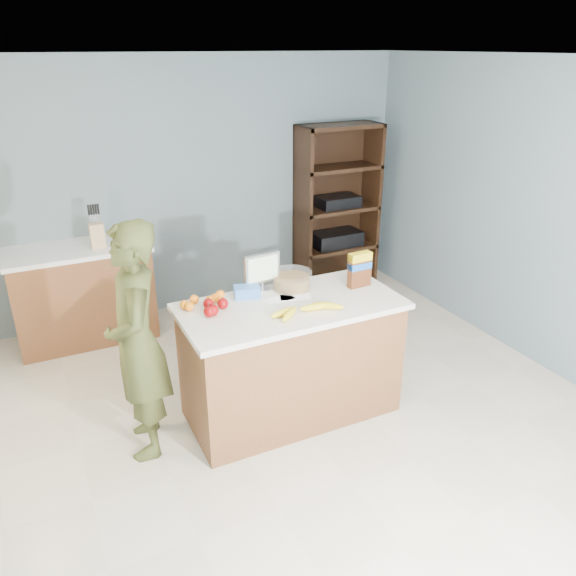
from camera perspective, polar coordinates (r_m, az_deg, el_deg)
name	(u,v)px	position (r m, az deg, el deg)	size (l,w,h in m)	color
floor	(309,433)	(4.16, 2.18, -14.52)	(4.50, 5.00, 0.02)	beige
walls	(313,209)	(3.40, 2.60, 7.98)	(4.52, 5.02, 2.51)	slate
counter_peninsula	(291,364)	(4.14, 0.31, -7.69)	(1.56, 0.76, 0.90)	brown
back_cabinet	(84,293)	(5.51, -20.04, -0.50)	(1.24, 0.62, 0.90)	brown
shelving_unit	(335,210)	(6.32, 4.77, 7.86)	(0.90, 0.40, 1.80)	black
person	(137,342)	(3.74, -15.07, -5.36)	(0.59, 0.39, 1.61)	#3A3F1B
knife_block	(97,234)	(5.26, -18.84, 5.18)	(0.12, 0.10, 0.31)	tan
envelopes	(287,298)	(3.99, -0.07, -1.03)	(0.36, 0.18, 0.00)	white
bananas	(304,310)	(3.77, 1.66, -2.21)	(0.53, 0.18, 0.05)	yellow
apples	(214,307)	(3.80, -7.58, -1.96)	(0.20, 0.19, 0.08)	#860608
oranges	(203,301)	(3.92, -8.59, -1.30)	(0.34, 0.17, 0.06)	orange
blue_carton	(247,292)	(4.01, -4.19, -0.37)	(0.18, 0.12, 0.08)	blue
salad_bowl	(292,281)	(4.14, 0.38, 0.73)	(0.30, 0.30, 0.13)	#267219
tv	(262,270)	(4.07, -2.66, 1.86)	(0.28, 0.12, 0.28)	silver
cereal_box	(360,267)	(4.17, 7.29, 2.12)	(0.18, 0.08, 0.26)	#592B14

